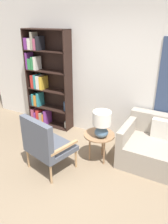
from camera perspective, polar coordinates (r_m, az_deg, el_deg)
name	(u,v)px	position (r m, az deg, el deg)	size (l,w,h in m)	color
ground_plane	(54,196)	(3.37, -7.95, -20.96)	(14.00, 14.00, 0.00)	#847056
wall_back	(113,74)	(4.30, 7.69, 9.89)	(6.40, 0.08, 2.70)	silver
bookshelf	(44,83)	(5.02, -10.52, 7.38)	(1.06, 0.30, 2.14)	black
armchair	(44,143)	(3.52, -10.33, -7.90)	(0.81, 0.76, 0.97)	tan
side_table	(99,137)	(3.78, 3.96, -6.47)	(0.53, 0.53, 0.52)	#99704C
table_lamp	(102,122)	(3.55, 4.67, -2.73)	(0.30, 0.30, 0.46)	slate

